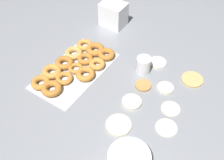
{
  "coord_description": "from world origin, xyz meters",
  "views": [
    {
      "loc": [
        0.82,
        0.43,
        1.07
      ],
      "look_at": [
        0.02,
        -0.1,
        0.04
      ],
      "focal_mm": 45.0,
      "sensor_mm": 36.0,
      "label": 1
    }
  ],
  "objects_px": {
    "donut_tray": "(75,66)",
    "container_stack": "(113,14)",
    "pancake_1": "(158,63)",
    "batter_bowl": "(129,160)",
    "pancake_0": "(171,108)",
    "pancake_6": "(143,85)",
    "pancake_2": "(166,127)",
    "pancake_3": "(192,79)",
    "paper_cup": "(143,65)",
    "pancake_4": "(132,102)",
    "pancake_7": "(165,88)",
    "pancake_5": "(119,125)"
  },
  "relations": [
    {
      "from": "pancake_0",
      "to": "pancake_1",
      "type": "height_order",
      "value": "pancake_1"
    },
    {
      "from": "pancake_0",
      "to": "pancake_1",
      "type": "xyz_separation_m",
      "value": [
        -0.24,
        -0.2,
        0.0
      ]
    },
    {
      "from": "pancake_0",
      "to": "container_stack",
      "type": "distance_m",
      "value": 0.73
    },
    {
      "from": "pancake_2",
      "to": "donut_tray",
      "type": "height_order",
      "value": "donut_tray"
    },
    {
      "from": "pancake_3",
      "to": "pancake_6",
      "type": "bearing_deg",
      "value": -47.18
    },
    {
      "from": "pancake_1",
      "to": "pancake_4",
      "type": "bearing_deg",
      "value": 4.27
    },
    {
      "from": "pancake_0",
      "to": "pancake_3",
      "type": "bearing_deg",
      "value": 177.16
    },
    {
      "from": "pancake_1",
      "to": "container_stack",
      "type": "height_order",
      "value": "container_stack"
    },
    {
      "from": "pancake_3",
      "to": "pancake_7",
      "type": "relative_size",
      "value": 1.35
    },
    {
      "from": "pancake_4",
      "to": "pancake_7",
      "type": "xyz_separation_m",
      "value": [
        -0.17,
        0.09,
        -0.0
      ]
    },
    {
      "from": "pancake_1",
      "to": "pancake_4",
      "type": "height_order",
      "value": "pancake_4"
    },
    {
      "from": "pancake_0",
      "to": "pancake_6",
      "type": "distance_m",
      "value": 0.19
    },
    {
      "from": "pancake_0",
      "to": "pancake_1",
      "type": "bearing_deg",
      "value": -141.32
    },
    {
      "from": "pancake_1",
      "to": "pancake_4",
      "type": "relative_size",
      "value": 1.01
    },
    {
      "from": "pancake_5",
      "to": "pancake_7",
      "type": "bearing_deg",
      "value": 166.31
    },
    {
      "from": "pancake_7",
      "to": "paper_cup",
      "type": "xyz_separation_m",
      "value": [
        -0.05,
        -0.16,
        0.04
      ]
    },
    {
      "from": "pancake_1",
      "to": "pancake_6",
      "type": "xyz_separation_m",
      "value": [
        0.19,
        0.02,
        0.0
      ]
    },
    {
      "from": "pancake_2",
      "to": "pancake_6",
      "type": "distance_m",
      "value": 0.26
    },
    {
      "from": "container_stack",
      "to": "pancake_2",
      "type": "bearing_deg",
      "value": 50.46
    },
    {
      "from": "pancake_0",
      "to": "pancake_1",
      "type": "relative_size",
      "value": 0.95
    },
    {
      "from": "pancake_3",
      "to": "pancake_4",
      "type": "xyz_separation_m",
      "value": [
        0.3,
        -0.18,
        0.0
      ]
    },
    {
      "from": "pancake_1",
      "to": "paper_cup",
      "type": "height_order",
      "value": "paper_cup"
    },
    {
      "from": "donut_tray",
      "to": "paper_cup",
      "type": "bearing_deg",
      "value": 120.59
    },
    {
      "from": "pancake_5",
      "to": "batter_bowl",
      "type": "height_order",
      "value": "batter_bowl"
    },
    {
      "from": "pancake_6",
      "to": "pancake_1",
      "type": "bearing_deg",
      "value": -175.08
    },
    {
      "from": "pancake_4",
      "to": "pancake_5",
      "type": "xyz_separation_m",
      "value": [
        0.14,
        0.02,
        -0.0
      ]
    },
    {
      "from": "pancake_6",
      "to": "donut_tray",
      "type": "xyz_separation_m",
      "value": [
        0.09,
        -0.37,
        0.01
      ]
    },
    {
      "from": "pancake_3",
      "to": "batter_bowl",
      "type": "relative_size",
      "value": 0.65
    },
    {
      "from": "pancake_6",
      "to": "batter_bowl",
      "type": "bearing_deg",
      "value": 21.55
    },
    {
      "from": "pancake_6",
      "to": "paper_cup",
      "type": "height_order",
      "value": "paper_cup"
    },
    {
      "from": "paper_cup",
      "to": "pancake_4",
      "type": "bearing_deg",
      "value": 15.74
    },
    {
      "from": "pancake_7",
      "to": "paper_cup",
      "type": "bearing_deg",
      "value": -106.91
    },
    {
      "from": "container_stack",
      "to": "pancake_1",
      "type": "bearing_deg",
      "value": 67.68
    },
    {
      "from": "pancake_1",
      "to": "donut_tray",
      "type": "relative_size",
      "value": 0.2
    },
    {
      "from": "pancake_1",
      "to": "paper_cup",
      "type": "xyz_separation_m",
      "value": [
        0.1,
        -0.04,
        0.04
      ]
    },
    {
      "from": "container_stack",
      "to": "pancake_4",
      "type": "bearing_deg",
      "value": 41.38
    },
    {
      "from": "pancake_5",
      "to": "container_stack",
      "type": "bearing_deg",
      "value": -144.8
    },
    {
      "from": "batter_bowl",
      "to": "paper_cup",
      "type": "distance_m",
      "value": 0.54
    },
    {
      "from": "pancake_2",
      "to": "pancake_6",
      "type": "relative_size",
      "value": 1.19
    },
    {
      "from": "pancake_7",
      "to": "pancake_1",
      "type": "bearing_deg",
      "value": -140.59
    },
    {
      "from": "pancake_2",
      "to": "pancake_3",
      "type": "xyz_separation_m",
      "value": [
        -0.34,
        -0.02,
        0.0
      ]
    },
    {
      "from": "pancake_0",
      "to": "paper_cup",
      "type": "height_order",
      "value": "paper_cup"
    },
    {
      "from": "pancake_4",
      "to": "pancake_5",
      "type": "distance_m",
      "value": 0.15
    },
    {
      "from": "pancake_1",
      "to": "container_stack",
      "type": "xyz_separation_m",
      "value": [
        -0.16,
        -0.4,
        0.07
      ]
    },
    {
      "from": "pancake_7",
      "to": "donut_tray",
      "type": "bearing_deg",
      "value": -73.66
    },
    {
      "from": "donut_tray",
      "to": "container_stack",
      "type": "distance_m",
      "value": 0.45
    },
    {
      "from": "pancake_1",
      "to": "batter_bowl",
      "type": "bearing_deg",
      "value": 16.5
    },
    {
      "from": "pancake_2",
      "to": "donut_tray",
      "type": "relative_size",
      "value": 0.21
    },
    {
      "from": "batter_bowl",
      "to": "container_stack",
      "type": "distance_m",
      "value": 0.95
    },
    {
      "from": "donut_tray",
      "to": "paper_cup",
      "type": "xyz_separation_m",
      "value": [
        -0.19,
        0.31,
        0.03
      ]
    }
  ]
}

